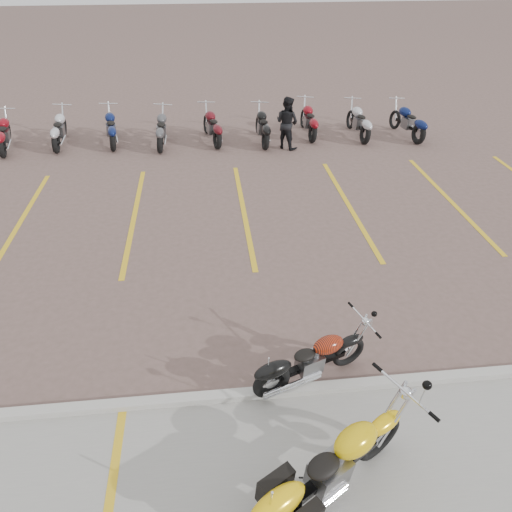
{
  "coord_description": "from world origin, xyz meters",
  "views": [
    {
      "loc": [
        -0.92,
        -7.1,
        5.8
      ],
      "look_at": [
        -0.05,
        0.71,
        0.75
      ],
      "focal_mm": 35.0,
      "sensor_mm": 36.0,
      "label": 1
    }
  ],
  "objects": [
    {
      "name": "parking_stripes",
      "position": [
        0.0,
        4.0,
        0.0
      ],
      "size": [
        38.0,
        5.5,
        0.01
      ],
      "primitive_type": null,
      "color": "gold",
      "rests_on": "ground"
    },
    {
      "name": "yellow_cruiser",
      "position": [
        0.28,
        -3.64,
        0.51
      ],
      "size": [
        2.19,
        1.41,
        1.02
      ],
      "rotation": [
        0.11,
        0.0,
        0.55
      ],
      "color": "black",
      "rests_on": "ground"
    },
    {
      "name": "person_b",
      "position": [
        1.78,
        8.25,
        0.82
      ],
      "size": [
        1.0,
        1.0,
        1.64
      ],
      "primitive_type": "imported",
      "rotation": [
        0.0,
        0.0,
        2.37
      ],
      "color": "black",
      "rests_on": "ground"
    },
    {
      "name": "curb",
      "position": [
        0.0,
        -2.0,
        0.06
      ],
      "size": [
        60.0,
        0.18,
        0.12
      ],
      "primitive_type": "cube",
      "color": "#ADAAA3",
      "rests_on": "ground"
    },
    {
      "name": "flame_cruiser",
      "position": [
        0.46,
        -1.76,
        0.4
      ],
      "size": [
        1.88,
        0.81,
        0.81
      ],
      "rotation": [
        0.11,
        0.0,
        0.36
      ],
      "color": "black",
      "rests_on": "ground"
    },
    {
      "name": "ground",
      "position": [
        0.0,
        0.0,
        0.0
      ],
      "size": [
        100.0,
        100.0,
        0.0
      ],
      "primitive_type": "plane",
      "color": "#6F544F",
      "rests_on": "ground"
    },
    {
      "name": "bg_bike_row",
      "position": [
        -1.45,
        9.1,
        0.55
      ],
      "size": [
        15.68,
        2.05,
        1.1
      ],
      "color": "black",
      "rests_on": "ground"
    }
  ]
}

